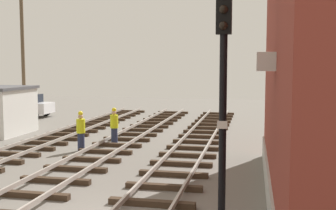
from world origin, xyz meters
The scene contains 6 objects.
signal_mast centered at (2.56, 0.37, 3.60)m, with size 0.36×0.40×5.78m.
control_hut centered at (-11.06, 11.87, 1.39)m, with size 3.00×3.80×2.76m.
parked_car_white centered at (-14.09, 19.58, 0.90)m, with size 4.20×2.04×1.76m.
utility_pole_far centered at (-12.28, 16.55, 4.87)m, with size 1.80×0.24×9.34m.
track_worker_foreground centered at (-4.53, 8.32, 0.93)m, with size 0.40×0.40×1.87m.
track_worker_distant centered at (-3.53, 10.13, 0.93)m, with size 0.40×0.40×1.87m.
Camera 1 is at (3.26, -9.39, 3.95)m, focal length 44.26 mm.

